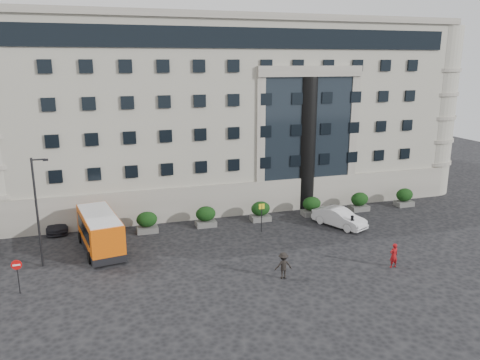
# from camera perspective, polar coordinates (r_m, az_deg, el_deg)

# --- Properties ---
(ground) EXTENTS (120.00, 120.00, 0.00)m
(ground) POSITION_cam_1_polar(r_m,az_deg,el_deg) (35.06, -3.18, -9.98)
(ground) COLOR black
(ground) RESTS_ON ground
(civic_building) EXTENTS (44.00, 24.00, 18.00)m
(civic_building) POSITION_cam_1_polar(r_m,az_deg,el_deg) (55.04, -2.80, 8.63)
(civic_building) COLOR #9F9B8C
(civic_building) RESTS_ON ground
(entrance_column) EXTENTS (1.80, 1.80, 13.00)m
(entrance_column) POSITION_cam_1_polar(r_m,az_deg,el_deg) (46.43, 8.10, 4.34)
(entrance_column) COLOR black
(entrance_column) RESTS_ON ground
(hedge_a) EXTENTS (1.80, 1.26, 1.84)m
(hedge_a) POSITION_cam_1_polar(r_m,az_deg,el_deg) (41.28, -11.27, -5.04)
(hedge_a) COLOR #525250
(hedge_a) RESTS_ON ground
(hedge_b) EXTENTS (1.80, 1.26, 1.84)m
(hedge_b) POSITION_cam_1_polar(r_m,az_deg,el_deg) (42.05, -4.19, -4.44)
(hedge_b) COLOR #525250
(hedge_b) RESTS_ON ground
(hedge_c) EXTENTS (1.80, 1.26, 1.84)m
(hedge_c) POSITION_cam_1_polar(r_m,az_deg,el_deg) (43.43, 2.52, -3.80)
(hedge_c) COLOR #525250
(hedge_c) RESTS_ON ground
(hedge_d) EXTENTS (1.80, 1.26, 1.84)m
(hedge_d) POSITION_cam_1_polar(r_m,az_deg,el_deg) (45.37, 8.73, -3.16)
(hedge_d) COLOR #525250
(hedge_d) RESTS_ON ground
(hedge_e) EXTENTS (1.80, 1.26, 1.84)m
(hedge_e) POSITION_cam_1_polar(r_m,az_deg,el_deg) (47.80, 14.36, -2.55)
(hedge_e) COLOR #525250
(hedge_e) RESTS_ON ground
(hedge_f) EXTENTS (1.80, 1.26, 1.84)m
(hedge_f) POSITION_cam_1_polar(r_m,az_deg,el_deg) (50.65, 19.40, -1.98)
(hedge_f) COLOR #525250
(hedge_f) RESTS_ON ground
(street_lamp) EXTENTS (1.16, 0.18, 8.00)m
(street_lamp) POSITION_cam_1_polar(r_m,az_deg,el_deg) (35.78, -23.44, -3.20)
(street_lamp) COLOR #262628
(street_lamp) RESTS_ON ground
(bus_stop_sign) EXTENTS (0.50, 0.08, 2.52)m
(bus_stop_sign) POSITION_cam_1_polar(r_m,az_deg,el_deg) (40.39, 2.66, -4.01)
(bus_stop_sign) COLOR #262628
(bus_stop_sign) RESTS_ON ground
(no_entry_sign) EXTENTS (0.64, 0.16, 2.32)m
(no_entry_sign) POSITION_cam_1_polar(r_m,az_deg,el_deg) (33.06, -25.52, -9.85)
(no_entry_sign) COLOR #262628
(no_entry_sign) RESTS_ON ground
(minibus) EXTENTS (3.58, 7.39, 2.96)m
(minibus) POSITION_cam_1_polar(r_m,az_deg,el_deg) (38.15, -16.71, -5.90)
(minibus) COLOR #D6520A
(minibus) RESTS_ON ground
(parked_car_c) EXTENTS (2.05, 4.51, 1.28)m
(parked_car_c) POSITION_cam_1_polar(r_m,az_deg,el_deg) (44.20, -21.41, -4.88)
(parked_car_c) COLOR black
(parked_car_c) RESTS_ON ground
(parked_car_d) EXTENTS (2.77, 5.15, 1.37)m
(parked_car_d) POSITION_cam_1_polar(r_m,az_deg,el_deg) (49.25, -22.00, -2.96)
(parked_car_d) COLOR black
(parked_car_d) RESTS_ON ground
(white_taxi) EXTENTS (3.75, 5.28, 1.65)m
(white_taxi) POSITION_cam_1_polar(r_m,az_deg,el_deg) (42.86, 12.01, -4.50)
(white_taxi) COLOR silver
(white_taxi) RESTS_ON ground
(pedestrian_a) EXTENTS (0.69, 0.48, 1.82)m
(pedestrian_a) POSITION_cam_1_polar(r_m,az_deg,el_deg) (35.60, 18.22, -8.73)
(pedestrian_a) COLOR maroon
(pedestrian_a) RESTS_ON ground
(pedestrian_b) EXTENTS (0.86, 0.75, 1.52)m
(pedestrian_b) POSITION_cam_1_polar(r_m,az_deg,el_deg) (41.74, 13.43, -5.19)
(pedestrian_b) COLOR black
(pedestrian_b) RESTS_ON ground
(pedestrian_c) EXTENTS (1.23, 0.75, 1.86)m
(pedestrian_c) POSITION_cam_1_polar(r_m,az_deg,el_deg) (32.39, 5.30, -10.33)
(pedestrian_c) COLOR black
(pedestrian_c) RESTS_ON ground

